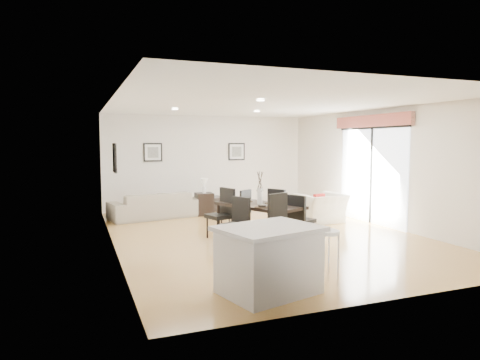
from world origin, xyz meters
name	(u,v)px	position (x,y,z in m)	size (l,w,h in m)	color
ground	(263,234)	(0.00, 0.00, 0.00)	(8.00, 8.00, 0.00)	tan
wall_back	(208,162)	(0.00, 4.00, 1.35)	(6.00, 0.04, 2.70)	silver
wall_front	(399,190)	(0.00, -4.00, 1.35)	(6.00, 0.04, 2.70)	silver
wall_left	(112,174)	(-3.00, 0.00, 1.35)	(0.04, 8.00, 2.70)	silver
wall_right	(381,167)	(3.00, 0.00, 1.35)	(0.04, 8.00, 2.70)	silver
ceiling	(263,104)	(0.00, 0.00, 2.70)	(6.00, 8.00, 0.02)	white
sofa	(155,205)	(-1.78, 2.78, 0.33)	(2.24, 0.88, 0.66)	gray
armchair	(320,208)	(1.86, 0.75, 0.35)	(1.07, 0.93, 0.69)	beige
courtyard_plant_b	(434,198)	(5.88, 1.20, 0.36)	(0.41, 0.41, 0.72)	#3C622A
dining_table	(260,208)	(-0.27, -0.47, 0.65)	(1.48, 1.93, 0.72)	black
dining_chair_wnear	(237,220)	(-0.89, -0.86, 0.52)	(0.56, 0.56, 0.93)	black
dining_chair_wfar	(223,210)	(-0.88, -0.01, 0.56)	(0.57, 0.57, 1.01)	black
dining_chair_enear	(299,216)	(0.35, -0.93, 0.52)	(0.56, 0.56, 0.93)	black
dining_chair_efar	(279,209)	(0.35, -0.07, 0.54)	(0.59, 0.59, 0.96)	black
dining_chair_head	(283,220)	(-0.31, -1.53, 0.58)	(0.62, 0.62, 1.04)	black
dining_chair_foot	(242,207)	(-0.23, 0.62, 0.50)	(0.56, 0.56, 0.89)	black
vase	(260,190)	(-0.27, -0.47, 1.00)	(0.70, 1.14, 0.64)	white
coffee_table	(209,204)	(-0.14, 3.43, 0.19)	(0.95, 0.57, 0.38)	black
side_table	(204,204)	(-0.47, 2.77, 0.29)	(0.44, 0.44, 0.59)	black
table_lamp	(204,183)	(-0.47, 2.77, 0.84)	(0.20, 0.20, 0.39)	white
cushion	(319,200)	(1.76, 0.65, 0.55)	(0.31, 0.10, 0.31)	maroon
kitchen_island	(269,259)	(-1.35, -3.23, 0.44)	(1.43, 1.23, 0.86)	silver
bar_stool	(327,238)	(-0.50, -3.23, 0.64)	(0.34, 0.34, 0.75)	white
framed_print_back_left	(153,152)	(-1.60, 3.97, 1.65)	(0.52, 0.04, 0.52)	black
framed_print_back_right	(237,152)	(0.90, 3.97, 1.65)	(0.52, 0.04, 0.52)	black
framed_print_left_wall	(115,158)	(-2.97, -0.20, 1.65)	(0.04, 0.52, 0.52)	black
sliding_door	(371,153)	(2.96, 0.30, 1.66)	(0.12, 2.70, 2.57)	white
courtyard	(453,179)	(6.16, 0.87, 0.92)	(6.00, 6.00, 2.00)	gray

